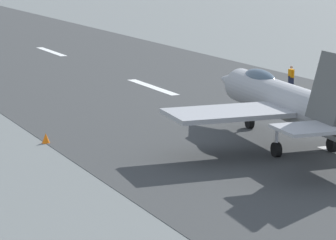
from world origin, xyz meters
The scene contains 3 objects.
fighter_jet centered at (5.27, 1.63, 2.45)m, with size 17.29×14.24×5.65m.
crew_person centered at (21.11, -9.30, 0.84)m, with size 0.70×0.36×1.68m.
marker_cone_mid centered at (11.63, 12.95, 0.28)m, with size 0.44×0.44×0.55m, color orange.
Camera 1 is at (-31.12, 26.36, 10.42)m, focal length 90.02 mm.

